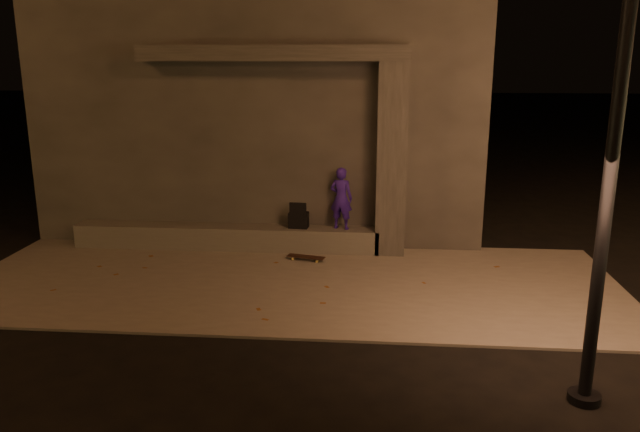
# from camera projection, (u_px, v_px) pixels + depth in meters

# --- Properties ---
(ground) EXTENTS (120.00, 120.00, 0.00)m
(ground) POSITION_uv_depth(u_px,v_px,m) (271.00, 333.00, 8.63)
(ground) COLOR black
(ground) RESTS_ON ground
(sidewalk) EXTENTS (11.00, 4.40, 0.04)m
(sidewalk) POSITION_uv_depth(u_px,v_px,m) (290.00, 282.00, 10.55)
(sidewalk) COLOR #6A635D
(sidewalk) RESTS_ON ground
(building) EXTENTS (9.00, 5.10, 5.22)m
(building) POSITION_uv_depth(u_px,v_px,m) (272.00, 106.00, 14.33)
(building) COLOR #353330
(building) RESTS_ON ground
(ledge) EXTENTS (6.00, 0.55, 0.45)m
(ledge) POSITION_uv_depth(u_px,v_px,m) (226.00, 237.00, 12.31)
(ledge) COLOR #595751
(ledge) RESTS_ON sidewalk
(column) EXTENTS (0.55, 0.55, 3.60)m
(column) POSITION_uv_depth(u_px,v_px,m) (391.00, 160.00, 11.65)
(column) COLOR #353330
(column) RESTS_ON sidewalk
(canopy) EXTENTS (5.00, 0.70, 0.28)m
(canopy) POSITION_uv_depth(u_px,v_px,m) (274.00, 53.00, 11.40)
(canopy) COLOR #353330
(canopy) RESTS_ON column
(skateboarder) EXTENTS (0.50, 0.39, 1.20)m
(skateboarder) POSITION_uv_depth(u_px,v_px,m) (341.00, 198.00, 11.91)
(skateboarder) COLOR #2F168F
(skateboarder) RESTS_ON ledge
(backpack) EXTENTS (0.39, 0.28, 0.52)m
(backpack) POSITION_uv_depth(u_px,v_px,m) (299.00, 219.00, 12.09)
(backpack) COLOR black
(backpack) RESTS_ON ledge
(skateboard) EXTENTS (0.73, 0.35, 0.08)m
(skateboard) POSITION_uv_depth(u_px,v_px,m) (306.00, 257.00, 11.58)
(skateboard) COLOR black
(skateboard) RESTS_ON sidewalk
(street_lamp_0) EXTENTS (0.36, 0.36, 7.04)m
(street_lamp_0) POSITION_uv_depth(u_px,v_px,m) (628.00, 26.00, 5.94)
(street_lamp_0) COLOR black
(street_lamp_0) RESTS_ON ground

